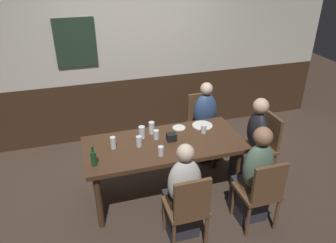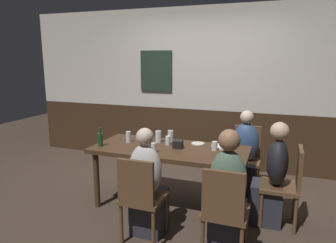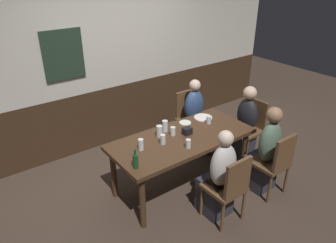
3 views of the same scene
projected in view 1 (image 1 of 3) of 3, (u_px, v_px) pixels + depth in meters
name	position (u px, v px, depth m)	size (l,w,h in m)	color
ground_plane	(165.00, 193.00, 4.12)	(12.00, 12.00, 0.00)	#423328
wall_back	(133.00, 56.00, 4.90)	(6.40, 0.13, 2.60)	#3D2819
dining_table	(164.00, 149.00, 3.81)	(1.84, 0.82, 0.74)	#472D1C
chair_right_near	(261.00, 191.00, 3.39)	(0.40, 0.40, 0.88)	brown
chair_mid_near	(188.00, 206.00, 3.18)	(0.40, 0.40, 0.88)	brown
chair_right_far	(201.00, 120.00, 4.79)	(0.40, 0.40, 0.88)	brown
chair_head_east	(263.00, 143.00, 4.23)	(0.40, 0.40, 0.88)	brown
person_right_near	(253.00, 181.00, 3.52)	(0.34, 0.37, 1.19)	#2D2D38
person_mid_near	(182.00, 198.00, 3.33)	(0.34, 0.37, 1.13)	#2D2D38
person_right_far	(206.00, 127.00, 4.67)	(0.34, 0.37, 1.13)	#2D2D38
person_head_east	(252.00, 146.00, 4.19)	(0.37, 0.34, 1.14)	#2D2D38
pint_glass_stout	(204.00, 129.00, 3.96)	(0.07, 0.07, 0.10)	silver
highball_clear	(152.00, 128.00, 3.94)	(0.07, 0.07, 0.15)	silver
tumbler_short	(156.00, 135.00, 3.83)	(0.06, 0.06, 0.11)	silver
pint_glass_pale	(142.00, 133.00, 3.84)	(0.08, 0.08, 0.15)	silver
beer_glass_tall	(139.00, 142.00, 3.68)	(0.06, 0.06, 0.12)	silver
beer_glass_half	(161.00, 152.00, 3.52)	(0.06, 0.06, 0.11)	silver
tumbler_water	(113.00, 143.00, 3.64)	(0.06, 0.06, 0.14)	silver
beer_bottle_green	(94.00, 158.00, 3.34)	(0.06, 0.06, 0.23)	#194723
plate_white_large	(202.00, 125.00, 4.13)	(0.26, 0.26, 0.01)	white
plate_white_small	(179.00, 128.00, 4.07)	(0.16, 0.16, 0.01)	white
condiment_caddy	(171.00, 137.00, 3.80)	(0.11, 0.09, 0.09)	black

